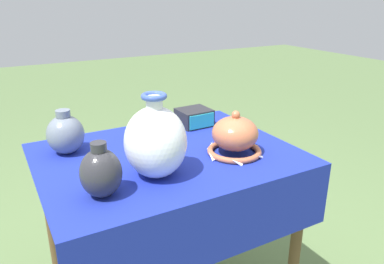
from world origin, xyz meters
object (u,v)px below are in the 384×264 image
(vase_tall_bulbous, at_px, (156,141))
(vase_dome_bell, at_px, (235,137))
(jar_round_slate, at_px, (65,134))
(bowl_shallow_teal, at_px, (146,129))
(mosaic_tile_box, at_px, (194,117))
(jar_round_charcoal, at_px, (101,172))

(vase_tall_bulbous, height_order, vase_dome_bell, vase_tall_bulbous)
(jar_round_slate, xyz_separation_m, bowl_shallow_teal, (0.32, -0.00, -0.04))
(mosaic_tile_box, bearing_deg, jar_round_slate, -177.77)
(vase_tall_bulbous, distance_m, mosaic_tile_box, 0.52)
(vase_dome_bell, height_order, jar_round_slate, same)
(jar_round_slate, bearing_deg, vase_tall_bulbous, -57.15)
(vase_dome_bell, bearing_deg, jar_round_slate, 150.00)
(mosaic_tile_box, bearing_deg, bowl_shallow_teal, -172.19)
(mosaic_tile_box, bearing_deg, vase_dome_bell, -96.58)
(jar_round_slate, relative_size, jar_round_charcoal, 0.99)
(vase_tall_bulbous, bearing_deg, mosaic_tile_box, 46.87)
(vase_tall_bulbous, bearing_deg, bowl_shallow_teal, 73.46)
(mosaic_tile_box, bearing_deg, vase_tall_bulbous, -135.12)
(vase_dome_bell, distance_m, jar_round_slate, 0.63)
(mosaic_tile_box, distance_m, jar_round_slate, 0.57)
(vase_tall_bulbous, relative_size, jar_round_charcoal, 1.64)
(vase_tall_bulbous, bearing_deg, jar_round_slate, 122.85)
(vase_dome_bell, bearing_deg, mosaic_tile_box, 85.41)
(mosaic_tile_box, height_order, bowl_shallow_teal, same)
(vase_tall_bulbous, bearing_deg, vase_dome_bell, 3.99)
(vase_tall_bulbous, height_order, mosaic_tile_box, vase_tall_bulbous)
(jar_round_slate, height_order, jar_round_charcoal, jar_round_charcoal)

